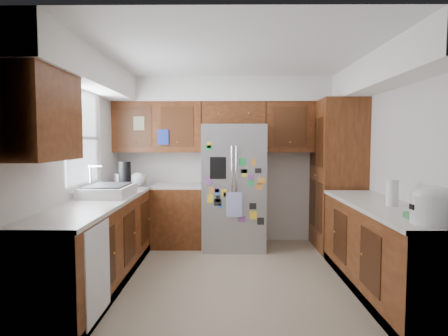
{
  "coord_description": "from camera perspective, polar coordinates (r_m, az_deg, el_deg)",
  "views": [
    {
      "loc": [
        -0.1,
        -4.25,
        1.56
      ],
      "look_at": [
        -0.13,
        0.35,
        1.23
      ],
      "focal_mm": 30.0,
      "sensor_mm": 36.0,
      "label": 1
    }
  ],
  "objects": [
    {
      "name": "paper_towel",
      "position": [
        4.08,
        24.28,
        -3.47
      ],
      "size": [
        0.11,
        0.11,
        0.26
      ],
      "primitive_type": "cylinder",
      "color": "white",
      "rests_on": "right_counter_run"
    },
    {
      "name": "left_counter_run",
      "position": [
        4.6,
        -15.75,
        -10.33
      ],
      "size": [
        1.36,
        3.2,
        0.92
      ],
      "color": "#451F0D",
      "rests_on": "ground"
    },
    {
      "name": "right_counter_run",
      "position": [
        4.26,
        23.02,
        -11.78
      ],
      "size": [
        0.63,
        2.25,
        0.92
      ],
      "color": "#451F0D",
      "rests_on": "ground"
    },
    {
      "name": "sink_assembly",
      "position": [
        4.6,
        -17.29,
        -3.27
      ],
      "size": [
        0.52,
        0.7,
        0.37
      ],
      "color": "white",
      "rests_on": "left_counter_run"
    },
    {
      "name": "fridge",
      "position": [
        5.49,
        1.47,
        -2.85
      ],
      "size": [
        0.9,
        0.79,
        1.8
      ],
      "color": "gray",
      "rests_on": "ground"
    },
    {
      "name": "pantry",
      "position": [
        5.65,
        16.87,
        -1.04
      ],
      "size": [
        0.6,
        0.9,
        2.15
      ],
      "primitive_type": "cube",
      "color": "#451F0D",
      "rests_on": "ground"
    },
    {
      "name": "floor",
      "position": [
        4.53,
        1.74,
        -16.09
      ],
      "size": [
        3.6,
        3.6,
        0.0
      ],
      "primitive_type": "plane",
      "color": "gray",
      "rests_on": "ground"
    },
    {
      "name": "bridge_cabinet",
      "position": [
        5.7,
        1.45,
        8.23
      ],
      "size": [
        0.96,
        0.34,
        0.35
      ],
      "primitive_type": "cube",
      "color": "#451F0D",
      "rests_on": "fridge"
    },
    {
      "name": "rice_cooker",
      "position": [
        3.32,
        29.34,
        -4.85
      ],
      "size": [
        0.34,
        0.33,
        0.3
      ],
      "color": "white",
      "rests_on": "right_counter_run"
    },
    {
      "name": "fridge_top_items",
      "position": [
        5.69,
        1.28,
        11.36
      ],
      "size": [
        0.62,
        0.3,
        0.3
      ],
      "color": "#2428C5",
      "rests_on": "bridge_cabinet"
    },
    {
      "name": "room_shell",
      "position": [
        4.62,
        0.37,
        7.31
      ],
      "size": [
        3.64,
        3.24,
        2.52
      ],
      "color": "silver",
      "rests_on": "ground"
    },
    {
      "name": "left_counter_clutter",
      "position": [
        5.3,
        -14.37,
        -1.59
      ],
      "size": [
        0.42,
        0.88,
        0.38
      ],
      "color": "black",
      "rests_on": "left_counter_run"
    }
  ]
}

